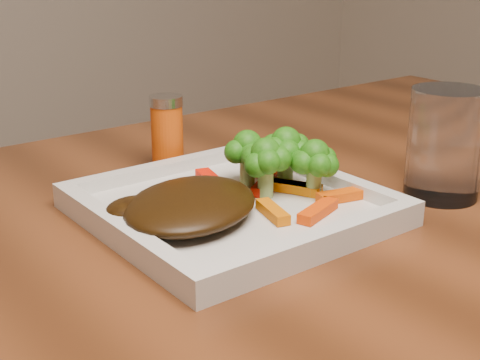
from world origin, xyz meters
TOP-DOWN VIEW (x-y plane):
  - plate at (-0.04, 0.16)m, footprint 0.27×0.27m
  - steak at (-0.10, 0.15)m, footprint 0.19×0.18m
  - broccoli_0 at (0.00, 0.19)m, footprint 0.07×0.07m
  - broccoli_1 at (0.04, 0.17)m, footprint 0.08×0.08m
  - broccoli_2 at (0.04, 0.13)m, footprint 0.06×0.06m
  - broccoli_3 at (-0.00, 0.16)m, footprint 0.06×0.06m
  - carrot_0 at (0.01, 0.08)m, footprint 0.06×0.03m
  - carrot_1 at (0.06, 0.10)m, footprint 0.06×0.03m
  - carrot_2 at (-0.03, 0.11)m, footprint 0.03×0.05m
  - carrot_3 at (0.06, 0.21)m, footprint 0.06×0.02m
  - carrot_4 at (-0.03, 0.22)m, footprint 0.03×0.06m
  - carrot_5 at (0.03, 0.15)m, footprint 0.04×0.06m
  - carrot_6 at (0.01, 0.17)m, footprint 0.05×0.04m
  - spice_shaker at (-0.01, 0.33)m, footprint 0.04×0.04m
  - drinking_glass at (0.17, 0.07)m, footprint 0.10×0.10m
  - carrot_7 at (0.03, 0.15)m, footprint 0.04×0.06m

SIDE VIEW (x-z plane):
  - plate at x=-0.04m, z-range 0.75..0.76m
  - carrot_0 at x=0.01m, z-range 0.76..0.77m
  - carrot_1 at x=0.06m, z-range 0.76..0.77m
  - carrot_2 at x=-0.03m, z-range 0.76..0.77m
  - carrot_3 at x=0.06m, z-range 0.76..0.77m
  - carrot_4 at x=-0.03m, z-range 0.76..0.77m
  - carrot_5 at x=0.03m, z-range 0.76..0.77m
  - carrot_6 at x=0.01m, z-range 0.76..0.77m
  - carrot_7 at x=0.03m, z-range 0.76..0.77m
  - steak at x=-0.10m, z-range 0.76..0.79m
  - broccoli_2 at x=0.04m, z-range 0.76..0.82m
  - broccoli_3 at x=0.00m, z-range 0.76..0.82m
  - broccoli_1 at x=0.04m, z-range 0.76..0.83m
  - spice_shaker at x=-0.01m, z-range 0.75..0.84m
  - broccoli_0 at x=0.00m, z-range 0.76..0.83m
  - drinking_glass at x=0.17m, z-range 0.75..0.87m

